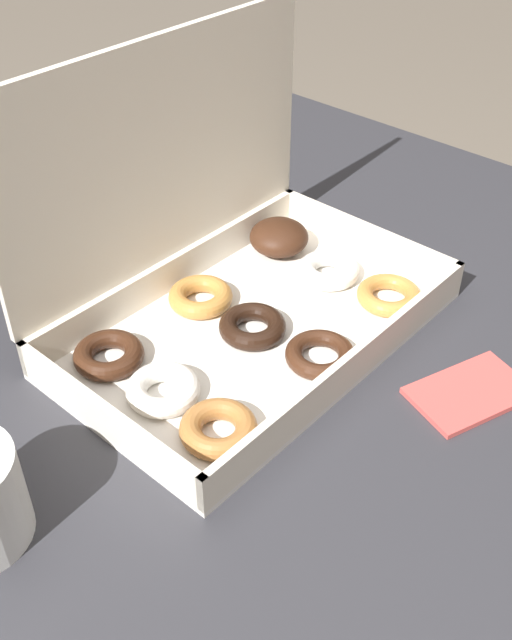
{
  "coord_description": "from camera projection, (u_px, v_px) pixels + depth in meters",
  "views": [
    {
      "loc": [
        -0.43,
        -0.4,
        1.24
      ],
      "look_at": [
        0.04,
        0.02,
        0.73
      ],
      "focal_mm": 42.0,
      "sensor_mm": 36.0,
      "label": 1
    }
  ],
  "objects": [
    {
      "name": "paper_napkin",
      "position": [
        470.0,
        393.0,
        0.74
      ],
      "size": [
        0.14,
        0.11,
        0.01
      ],
      "color": "#CC4C47",
      "rests_on": "dining_table"
    },
    {
      "name": "donut_box",
      "position": [
        230.0,
        276.0,
        0.8
      ],
      "size": [
        0.42,
        0.27,
        0.29
      ],
      "color": "silver",
      "rests_on": "dining_table"
    },
    {
      "name": "dining_table",
      "position": [
        245.0,
        419.0,
        0.83
      ],
      "size": [
        1.2,
        1.03,
        0.71
      ],
      "color": "#2D2D33",
      "rests_on": "ground_plane"
    }
  ]
}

